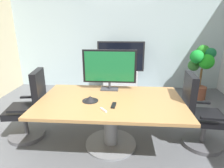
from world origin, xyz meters
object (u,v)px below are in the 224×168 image
Objects in this scene: office_chair_right at (199,117)px; wall_display_unit at (121,75)px; tv_monitor at (109,68)px; conference_phone at (90,99)px; remote_control at (114,105)px; potted_plant at (201,66)px; conference_table at (111,111)px; office_chair_left at (30,111)px.

office_chair_right is 2.61m from wall_display_unit.
tv_monitor is 0.64m from conference_phone.
office_chair_right is 6.41× the size of remote_control.
tv_monitor is 3.82× the size of conference_phone.
remote_control is at bearing -131.37° from potted_plant.
conference_phone is at bearing -98.13° from wall_display_unit.
conference_phone is (-1.55, -0.16, 0.30)m from office_chair_right.
wall_display_unit is (0.08, 2.41, -0.11)m from conference_table.
wall_display_unit is 1.03× the size of potted_plant.
potted_plant reaches higher than conference_table.
office_chair_left is at bearing -165.78° from tv_monitor.
office_chair_left is at bearing 174.31° from conference_table.
office_chair_left reaches higher than conference_phone.
wall_display_unit is at bearing 88.21° from conference_table.
potted_plant reaches higher than office_chair_right.
tv_monitor reaches higher than potted_plant.
office_chair_left is 3.71m from potted_plant.
wall_display_unit reaches higher than office_chair_right.
office_chair_right is 1.28m from remote_control.
tv_monitor is (1.22, 0.31, 0.63)m from office_chair_left.
office_chair_right is at bearing 4.13° from conference_table.
conference_phone is at bearing 162.77° from remote_control.
office_chair_left is 4.95× the size of conference_phone.
potted_plant is at bearing 42.15° from conference_phone.
conference_phone is at bearing 69.59° from office_chair_left.
wall_display_unit reaches higher than remote_control.
office_chair_left is at bearing 171.21° from remote_control.
office_chair_right is at bearing 5.72° from conference_phone.
office_chair_left is 1.06m from conference_phone.
conference_table is at bearing -83.14° from tv_monitor.
office_chair_right reaches higher than conference_phone.
conference_table is at bearing -134.95° from potted_plant.
tv_monitor is (-0.05, 0.44, 0.53)m from conference_table.
office_chair_right is 4.95× the size of conference_phone.
conference_table is 2.39× the size of tv_monitor.
remote_control is at bearing 108.37° from office_chair_right.
conference_table is 2.41m from wall_display_unit.
office_chair_right reaches higher than conference_table.
conference_phone reaches higher than conference_table.
office_chair_right is 1.58m from conference_phone.
office_chair_right is 0.83× the size of wall_display_unit.
potted_plant is at bearing -13.87° from wall_display_unit.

